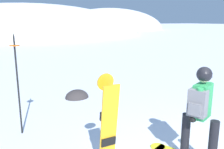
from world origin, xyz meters
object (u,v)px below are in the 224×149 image
at_px(snowboarder_main, 200,114).
at_px(rock_mid, 77,98).
at_px(piste_marker_near, 17,78).
at_px(spare_snowboard, 108,124).

bearing_deg(snowboarder_main, rock_mid, 97.58).
height_order(snowboarder_main, piste_marker_near, piste_marker_near).
bearing_deg(spare_snowboard, rock_mid, 77.47).
xyz_separation_m(spare_snowboard, piste_marker_near, (-1.07, 2.12, 0.41)).
bearing_deg(spare_snowboard, snowboarder_main, -20.01).
distance_m(snowboarder_main, piste_marker_near, 3.67).
bearing_deg(spare_snowboard, piste_marker_near, 116.73).
xyz_separation_m(snowboarder_main, spare_snowboard, (-1.46, 0.53, -0.08)).
height_order(spare_snowboard, rock_mid, spare_snowboard).
distance_m(snowboarder_main, rock_mid, 4.57).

